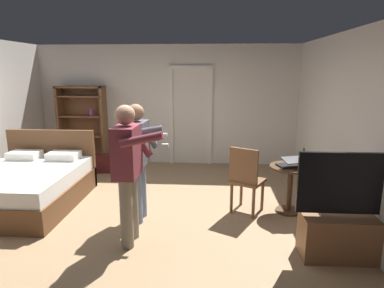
{
  "coord_description": "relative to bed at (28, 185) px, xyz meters",
  "views": [
    {
      "loc": [
        1.01,
        -4.35,
        2.06
      ],
      "look_at": [
        0.72,
        0.13,
        1.04
      ],
      "focal_mm": 30.91,
      "sensor_mm": 36.0,
      "label": 1
    }
  ],
  "objects": [
    {
      "name": "ground_plane",
      "position": [
        1.85,
        -0.31,
        -0.3
      ],
      "size": [
        6.15,
        6.15,
        0.0
      ],
      "primitive_type": "plane",
      "color": "#997A56"
    },
    {
      "name": "wall_back",
      "position": [
        1.85,
        2.53,
        0.98
      ],
      "size": [
        5.83,
        0.12,
        2.57
      ],
      "primitive_type": "cube",
      "color": "silver",
      "rests_on": "ground_plane"
    },
    {
      "name": "wall_right",
      "position": [
        4.71,
        -0.31,
        0.98
      ],
      "size": [
        0.12,
        5.8,
        2.57
      ],
      "primitive_type": "cube",
      "color": "silver",
      "rests_on": "ground_plane"
    },
    {
      "name": "doorway_frame",
      "position": [
        2.36,
        2.45,
        0.92
      ],
      "size": [
        0.93,
        0.08,
        2.13
      ],
      "color": "white",
      "rests_on": "ground_plane"
    },
    {
      "name": "bed",
      "position": [
        0.0,
        0.0,
        0.0
      ],
      "size": [
        1.55,
        1.91,
        1.02
      ],
      "color": "brown",
      "rests_on": "ground_plane"
    },
    {
      "name": "bookshelf",
      "position": [
        0.01,
        2.3,
        0.62
      ],
      "size": [
        1.03,
        0.32,
        1.71
      ],
      "color": "brown",
      "rests_on": "ground_plane"
    },
    {
      "name": "tv_flatscreen",
      "position": [
        4.35,
        -1.22,
        0.06
      ],
      "size": [
        1.16,
        0.4,
        1.21
      ],
      "color": "brown",
      "rests_on": "ground_plane"
    },
    {
      "name": "side_table",
      "position": [
        3.98,
        -0.04,
        0.17
      ],
      "size": [
        0.61,
        0.61,
        0.7
      ],
      "color": "#4C331E",
      "rests_on": "ground_plane"
    },
    {
      "name": "laptop",
      "position": [
        3.96,
        -0.08,
        0.45
      ],
      "size": [
        0.41,
        0.42,
        0.15
      ],
      "color": "black",
      "rests_on": "side_table"
    },
    {
      "name": "bottle_on_table",
      "position": [
        4.12,
        -0.12,
        0.52
      ],
      "size": [
        0.06,
        0.06,
        0.29
      ],
      "color": "#204730",
      "rests_on": "side_table"
    },
    {
      "name": "wooden_chair",
      "position": [
        3.33,
        -0.13,
        0.24
      ],
      "size": [
        0.57,
        0.57,
        0.99
      ],
      "color": "brown",
      "rests_on": "ground_plane"
    },
    {
      "name": "person_blue_shirt",
      "position": [
        1.88,
        -1.05,
        0.66
      ],
      "size": [
        0.66,
        0.58,
        1.67
      ],
      "color": "gray",
      "rests_on": "ground_plane"
    },
    {
      "name": "person_striped_shirt",
      "position": [
        1.85,
        -0.42,
        0.61
      ],
      "size": [
        0.59,
        0.55,
        1.61
      ],
      "color": "slate",
      "rests_on": "ground_plane"
    },
    {
      "name": "suitcase_dark",
      "position": [
        0.6,
        1.75,
        -0.14
      ],
      "size": [
        0.61,
        0.44,
        0.33
      ],
      "primitive_type": "cube",
      "rotation": [
        0.0,
        0.0,
        0.12
      ],
      "color": "#4C1919",
      "rests_on": "ground_plane"
    }
  ]
}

